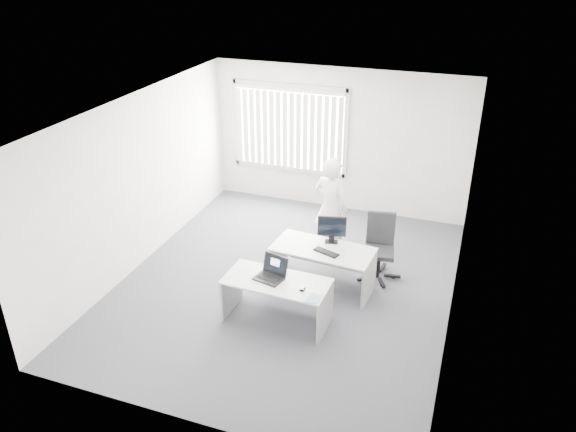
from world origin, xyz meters
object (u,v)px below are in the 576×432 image
(desk_far, at_px, (323,259))
(laptop, at_px, (269,270))
(office_chair, at_px, (379,258))
(desk_near, at_px, (277,292))
(monitor, at_px, (332,229))
(person, at_px, (331,208))

(desk_far, distance_m, laptop, 1.18)
(desk_far, relative_size, office_chair, 1.49)
(desk_near, height_order, desk_far, desk_far)
(desk_near, relative_size, office_chair, 1.41)
(office_chair, distance_m, monitor, 0.98)
(desk_near, relative_size, laptop, 3.86)
(office_chair, height_order, person, person)
(laptop, relative_size, monitor, 0.88)
(desk_near, relative_size, monitor, 3.40)
(office_chair, distance_m, laptop, 2.12)
(office_chair, bearing_deg, monitor, -159.26)
(office_chair, bearing_deg, person, 148.58)
(monitor, bearing_deg, office_chair, 18.02)
(office_chair, bearing_deg, desk_far, -149.46)
(desk_near, distance_m, laptop, 0.35)
(person, height_order, laptop, person)
(person, bearing_deg, monitor, 123.63)
(person, distance_m, laptop, 2.05)
(person, bearing_deg, laptop, 98.16)
(desk_near, bearing_deg, monitor, 73.11)
(desk_far, distance_m, office_chair, 0.99)
(office_chair, bearing_deg, desk_near, -133.67)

